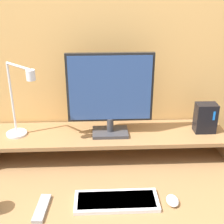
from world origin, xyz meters
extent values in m
cube|color=#E5AD60|center=(0.00, 0.78, 1.25)|extent=(6.00, 0.05, 2.50)
cube|color=olive|center=(0.00, 0.37, 0.73)|extent=(1.28, 0.75, 0.03)
cube|color=olive|center=(0.63, 0.60, 0.81)|extent=(0.02, 0.30, 0.11)
cube|color=olive|center=(0.00, 0.60, 0.87)|extent=(1.28, 0.30, 0.02)
cube|color=#38383D|center=(0.00, 0.58, 0.89)|extent=(0.19, 0.13, 0.02)
cylinder|color=#38383D|center=(0.00, 0.58, 0.94)|extent=(0.04, 0.04, 0.08)
cube|color=black|center=(0.00, 0.59, 1.15)|extent=(0.45, 0.02, 0.37)
cube|color=#2D4C8C|center=(0.00, 0.58, 1.15)|extent=(0.43, 0.01, 0.34)
cylinder|color=silver|center=(-0.51, 0.60, 0.89)|extent=(0.11, 0.11, 0.01)
cylinder|color=silver|center=(-0.51, 0.60, 1.09)|extent=(0.01, 0.01, 0.39)
cylinder|color=silver|center=(-0.44, 0.54, 1.29)|extent=(0.15, 0.14, 0.01)
cylinder|color=silver|center=(-0.37, 0.47, 1.26)|extent=(0.04, 0.04, 0.05)
cube|color=black|center=(0.52, 0.59, 0.97)|extent=(0.11, 0.08, 0.17)
cube|color=#1972F2|center=(0.55, 0.55, 1.00)|extent=(0.01, 0.00, 0.05)
cube|color=silver|center=(0.01, 0.18, 0.76)|extent=(0.38, 0.15, 0.02)
cube|color=#AFAFB3|center=(0.01, 0.18, 0.76)|extent=(0.35, 0.12, 0.01)
ellipsoid|color=white|center=(0.26, 0.16, 0.76)|extent=(0.06, 0.08, 0.03)
cube|color=#99999E|center=(-0.32, 0.15, 0.76)|extent=(0.06, 0.17, 0.02)
camera|label=1|loc=(-0.06, -0.93, 1.69)|focal=50.00mm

